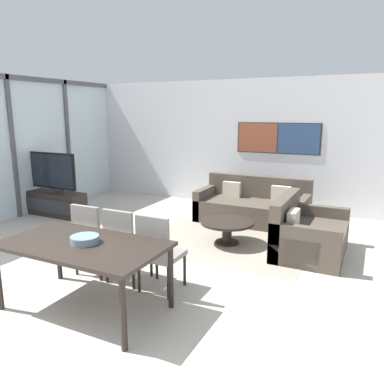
{
  "coord_description": "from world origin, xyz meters",
  "views": [
    {
      "loc": [
        2.91,
        -2.09,
        2.1
      ],
      "look_at": [
        0.54,
        2.71,
        0.95
      ],
      "focal_mm": 35.0,
      "sensor_mm": 36.0,
      "label": 1
    }
  ],
  "objects_px": {
    "dining_chair_centre": "(124,242)",
    "coffee_table": "(227,227)",
    "television": "(52,172)",
    "dining_table": "(83,249)",
    "sofa_main": "(253,208)",
    "dining_chair_left": "(93,236)",
    "fruit_bowl": "(85,239)",
    "dining_chair_right": "(158,249)",
    "tv_console": "(55,203)",
    "sofa_side": "(305,235)"
  },
  "relations": [
    {
      "from": "tv_console",
      "to": "television",
      "type": "height_order",
      "value": "television"
    },
    {
      "from": "dining_chair_centre",
      "to": "fruit_bowl",
      "type": "height_order",
      "value": "dining_chair_centre"
    },
    {
      "from": "dining_chair_left",
      "to": "fruit_bowl",
      "type": "bearing_deg",
      "value": -53.51
    },
    {
      "from": "television",
      "to": "fruit_bowl",
      "type": "height_order",
      "value": "television"
    },
    {
      "from": "dining_chair_centre",
      "to": "dining_chair_right",
      "type": "distance_m",
      "value": 0.51
    },
    {
      "from": "tv_console",
      "to": "dining_chair_right",
      "type": "relative_size",
      "value": 1.45
    },
    {
      "from": "tv_console",
      "to": "fruit_bowl",
      "type": "xyz_separation_m",
      "value": [
        3.21,
        -2.62,
        0.55
      ]
    },
    {
      "from": "tv_console",
      "to": "dining_chair_centre",
      "type": "height_order",
      "value": "dining_chair_centre"
    },
    {
      "from": "sofa_side",
      "to": "coffee_table",
      "type": "relative_size",
      "value": 1.64
    },
    {
      "from": "sofa_main",
      "to": "dining_chair_right",
      "type": "relative_size",
      "value": 2.18
    },
    {
      "from": "dining_chair_right",
      "to": "fruit_bowl",
      "type": "xyz_separation_m",
      "value": [
        -0.48,
        -0.67,
        0.26
      ]
    },
    {
      "from": "coffee_table",
      "to": "dining_chair_left",
      "type": "relative_size",
      "value": 0.9
    },
    {
      "from": "sofa_main",
      "to": "sofa_side",
      "type": "height_order",
      "value": "same"
    },
    {
      "from": "fruit_bowl",
      "to": "dining_chair_right",
      "type": "bearing_deg",
      "value": 54.27
    },
    {
      "from": "dining_chair_right",
      "to": "dining_table",
      "type": "bearing_deg",
      "value": -126.62
    },
    {
      "from": "television",
      "to": "dining_table",
      "type": "xyz_separation_m",
      "value": [
        3.18,
        -2.63,
        -0.21
      ]
    },
    {
      "from": "tv_console",
      "to": "television",
      "type": "bearing_deg",
      "value": 90.0
    },
    {
      "from": "dining_chair_right",
      "to": "fruit_bowl",
      "type": "height_order",
      "value": "dining_chair_right"
    },
    {
      "from": "dining_chair_centre",
      "to": "coffee_table",
      "type": "bearing_deg",
      "value": 71.47
    },
    {
      "from": "fruit_bowl",
      "to": "dining_chair_left",
      "type": "bearing_deg",
      "value": 126.49
    },
    {
      "from": "sofa_side",
      "to": "dining_chair_centre",
      "type": "xyz_separation_m",
      "value": [
        -1.84,
        -2.03,
        0.25
      ]
    },
    {
      "from": "dining_chair_left",
      "to": "dining_chair_right",
      "type": "height_order",
      "value": "same"
    },
    {
      "from": "dining_chair_left",
      "to": "dining_chair_centre",
      "type": "relative_size",
      "value": 1.0
    },
    {
      "from": "coffee_table",
      "to": "fruit_bowl",
      "type": "relative_size",
      "value": 2.87
    },
    {
      "from": "tv_console",
      "to": "television",
      "type": "relative_size",
      "value": 1.16
    },
    {
      "from": "dining_table",
      "to": "dining_chair_centre",
      "type": "height_order",
      "value": "dining_chair_centre"
    },
    {
      "from": "sofa_main",
      "to": "dining_chair_left",
      "type": "distance_m",
      "value": 3.49
    },
    {
      "from": "tv_console",
      "to": "sofa_side",
      "type": "height_order",
      "value": "sofa_side"
    },
    {
      "from": "sofa_main",
      "to": "fruit_bowl",
      "type": "xyz_separation_m",
      "value": [
        -0.61,
        -4.0,
        0.52
      ]
    },
    {
      "from": "coffee_table",
      "to": "dining_chair_right",
      "type": "relative_size",
      "value": 0.9
    },
    {
      "from": "tv_console",
      "to": "dining_chair_right",
      "type": "bearing_deg",
      "value": -27.86
    },
    {
      "from": "dining_table",
      "to": "fruit_bowl",
      "type": "xyz_separation_m",
      "value": [
        0.02,
        0.01,
        0.11
      ]
    },
    {
      "from": "dining_chair_right",
      "to": "sofa_main",
      "type": "bearing_deg",
      "value": 87.84
    },
    {
      "from": "sofa_main",
      "to": "dining_chair_centre",
      "type": "distance_m",
      "value": 3.37
    },
    {
      "from": "dining_chair_centre",
      "to": "fruit_bowl",
      "type": "relative_size",
      "value": 3.19
    },
    {
      "from": "sofa_main",
      "to": "dining_table",
      "type": "bearing_deg",
      "value": -98.95
    },
    {
      "from": "sofa_side",
      "to": "fruit_bowl",
      "type": "distance_m",
      "value": 3.33
    },
    {
      "from": "tv_console",
      "to": "dining_chair_left",
      "type": "distance_m",
      "value": 3.3
    },
    {
      "from": "sofa_side",
      "to": "dining_chair_left",
      "type": "xyz_separation_m",
      "value": [
        -2.35,
        -2.03,
        0.25
      ]
    },
    {
      "from": "dining_chair_centre",
      "to": "dining_chair_right",
      "type": "xyz_separation_m",
      "value": [
        0.51,
        -0.04,
        0.0
      ]
    },
    {
      "from": "dining_chair_centre",
      "to": "television",
      "type": "bearing_deg",
      "value": 148.97
    },
    {
      "from": "coffee_table",
      "to": "dining_chair_left",
      "type": "bearing_deg",
      "value": -121.21
    },
    {
      "from": "television",
      "to": "dining_table",
      "type": "height_order",
      "value": "television"
    },
    {
      "from": "television",
      "to": "dining_chair_left",
      "type": "relative_size",
      "value": 1.25
    },
    {
      "from": "dining_chair_centre",
      "to": "dining_chair_right",
      "type": "relative_size",
      "value": 1.0
    },
    {
      "from": "tv_console",
      "to": "coffee_table",
      "type": "bearing_deg",
      "value": -0.42
    },
    {
      "from": "sofa_main",
      "to": "dining_chair_right",
      "type": "bearing_deg",
      "value": -92.16
    },
    {
      "from": "sofa_side",
      "to": "coffee_table",
      "type": "height_order",
      "value": "sofa_side"
    },
    {
      "from": "television",
      "to": "sofa_side",
      "type": "xyz_separation_m",
      "value": [
        5.02,
        0.12,
        -0.62
      ]
    },
    {
      "from": "sofa_side",
      "to": "coffee_table",
      "type": "distance_m",
      "value": 1.22
    }
  ]
}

